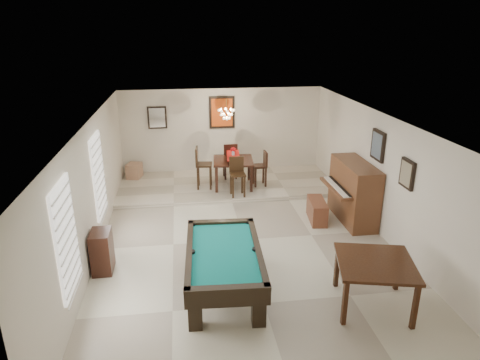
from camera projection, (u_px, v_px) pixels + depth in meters
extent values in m
cube|color=beige|center=(244.00, 240.00, 9.18)|extent=(6.00, 9.00, 0.02)
cube|color=silver|center=(222.00, 132.00, 12.92)|extent=(6.00, 0.04, 2.60)
cube|color=silver|center=(307.00, 329.00, 4.54)|extent=(6.00, 0.04, 2.60)
cube|color=silver|center=(92.00, 190.00, 8.34)|extent=(0.04, 9.00, 2.60)
cube|color=silver|center=(383.00, 176.00, 9.12)|extent=(0.04, 9.00, 2.60)
cube|color=white|center=(244.00, 120.00, 8.29)|extent=(6.00, 9.00, 0.04)
cube|color=beige|center=(227.00, 185.00, 12.18)|extent=(6.00, 2.50, 0.12)
cube|color=white|center=(66.00, 238.00, 6.26)|extent=(0.06, 1.00, 1.70)
cube|color=white|center=(98.00, 175.00, 8.86)|extent=(0.06, 1.00, 1.70)
cube|color=brown|center=(317.00, 211.00, 10.01)|extent=(0.45, 0.93, 0.50)
cube|color=black|center=(102.00, 252.00, 7.89)|extent=(0.36, 0.53, 0.80)
cube|color=tan|center=(134.00, 171.00, 12.50)|extent=(0.47, 0.54, 0.42)
cube|color=#D84C14|center=(222.00, 112.00, 12.68)|extent=(0.75, 0.06, 0.95)
cube|color=white|center=(157.00, 118.00, 12.46)|extent=(0.55, 0.06, 0.65)
cube|color=slate|center=(378.00, 145.00, 9.19)|extent=(0.06, 0.55, 0.65)
cube|color=gray|center=(407.00, 174.00, 8.05)|extent=(0.06, 0.45, 0.55)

